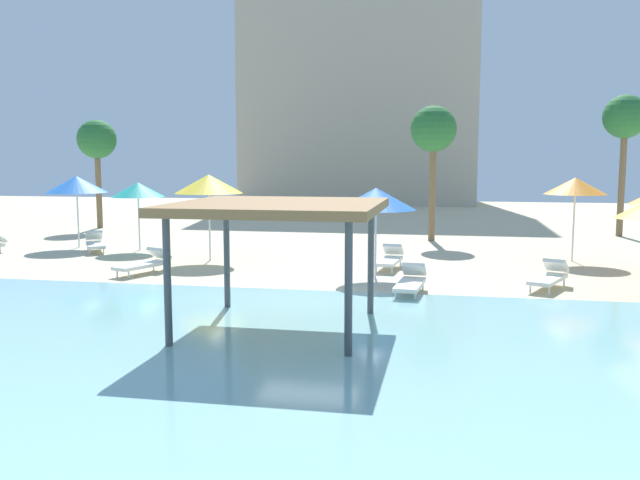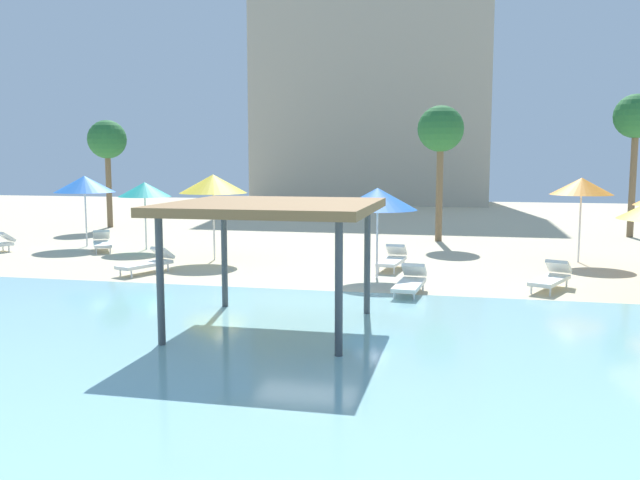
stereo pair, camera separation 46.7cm
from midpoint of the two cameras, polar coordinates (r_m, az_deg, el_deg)
The scene contains 17 objects.
ground_plane at distance 16.14m, azimuth -0.73°, elevation -5.43°, with size 80.00×80.00×0.00m, color beige.
lagoon_water at distance 11.25m, azimuth -6.93°, elevation -10.89°, with size 44.00×13.50×0.04m, color #8CC6CC.
shade_pavilion at distance 13.42m, azimuth -3.02°, elevation 2.49°, with size 4.02×4.02×2.59m.
beach_umbrella_yellow_0 at distance 23.06m, azimuth -8.45°, elevation 4.71°, with size 2.29×2.29×2.91m.
beach_umbrella_teal_1 at distance 26.27m, azimuth -14.12°, elevation 4.16°, with size 1.98×1.98×2.55m.
beach_umbrella_blue_2 at distance 27.83m, azimuth -18.83°, elevation 4.49°, with size 2.33×2.33×2.77m.
beach_umbrella_blue_4 at distance 19.37m, azimuth 5.58°, elevation 3.48°, with size 2.28×2.28×2.61m.
beach_umbrella_orange_7 at distance 23.97m, azimuth 21.77°, elevation 4.23°, with size 2.03×2.03×2.81m.
lounge_chair_0 at distance 21.02m, azimuth -13.66°, elevation -1.81°, with size 1.24×1.99×0.74m.
lounge_chair_1 at distance 26.50m, azimuth -17.46°, elevation -0.16°, with size 1.52×1.92×0.74m.
lounge_chair_3 at distance 18.92m, azimuth 19.67°, elevation -2.97°, with size 1.30×1.98×0.74m.
lounge_chair_4 at distance 21.22m, azimuth 6.79°, elevation -1.58°, with size 0.79×1.95×0.74m.
lounge_chair_5 at distance 17.40m, azimuth 8.41°, elevation -3.49°, with size 0.76×1.94×0.74m.
palm_tree_0 at distance 28.52m, azimuth 10.63°, elevation 9.00°, with size 1.90×1.90×5.61m.
palm_tree_1 at distance 32.60m, azimuth 25.54°, elevation 9.18°, with size 1.90×1.90×6.21m.
palm_tree_2 at distance 35.28m, azimuth -17.19°, elevation 7.96°, with size 1.90×1.90×5.33m.
hotel_block_0 at distance 54.22m, azimuth 4.85°, elevation 13.89°, with size 17.68×9.09×20.08m, color #B2A893.
Camera 2 is at (3.82, -15.30, 3.45)m, focal length 37.85 mm.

